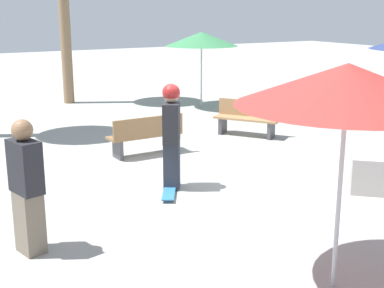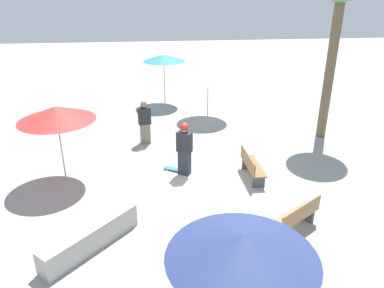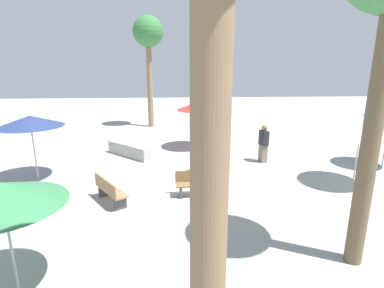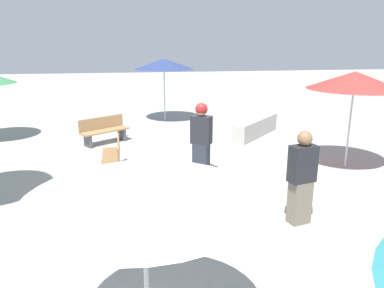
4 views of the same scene
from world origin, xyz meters
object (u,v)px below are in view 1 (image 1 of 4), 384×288
(bench_near, at_px, (247,118))
(bystander_watching, at_px, (27,188))
(skateboard, at_px, (169,192))
(shade_umbrella_green, at_px, (202,39))
(shade_umbrella_red, at_px, (347,85))
(bench_far, at_px, (146,136))
(skater_main, at_px, (172,133))

(bench_near, distance_m, bystander_watching, 7.29)
(bench_near, bearing_deg, skateboard, 93.65)
(bench_near, height_order, shade_umbrella_green, shade_umbrella_green)
(shade_umbrella_green, height_order, shade_umbrella_red, shade_umbrella_red)
(bench_near, height_order, bench_far, same)
(skater_main, xyz_separation_m, shade_umbrella_red, (3.88, 0.01, 1.30))
(shade_umbrella_green, bearing_deg, bench_near, -14.61)
(bench_near, distance_m, shade_umbrella_green, 4.37)
(bench_near, xyz_separation_m, shade_umbrella_red, (6.44, -3.42, 1.85))
(skater_main, relative_size, skateboard, 2.31)
(skater_main, relative_size, bench_far, 1.13)
(skater_main, distance_m, shade_umbrella_red, 4.09)
(bench_near, relative_size, bench_far, 0.97)
(bench_near, xyz_separation_m, bystander_watching, (3.88, -6.16, 0.44))
(shade_umbrella_green, height_order, bystander_watching, shade_umbrella_green)
(bystander_watching, bearing_deg, shade_umbrella_green, 123.51)
(skateboard, relative_size, bystander_watching, 0.45)
(skater_main, xyz_separation_m, bench_far, (-2.15, 0.51, -0.56))
(skater_main, bearing_deg, shade_umbrella_red, 32.65)
(skater_main, relative_size, shade_umbrella_green, 0.79)
(bench_far, xyz_separation_m, shade_umbrella_green, (-4.31, 3.93, 1.67))
(shade_umbrella_red, height_order, bystander_watching, shade_umbrella_red)
(skater_main, bearing_deg, bench_near, 159.23)
(skateboard, bearing_deg, bench_near, 159.39)
(shade_umbrella_green, relative_size, bystander_watching, 1.33)
(shade_umbrella_green, bearing_deg, shade_umbrella_red, -23.20)
(bench_far, height_order, bystander_watching, bystander_watching)
(bench_near, bearing_deg, shade_umbrella_red, 117.47)
(bench_far, bearing_deg, skater_main, -105.00)
(skateboard, bearing_deg, bystander_watching, -37.16)
(skater_main, height_order, shade_umbrella_green, shade_umbrella_green)
(shade_umbrella_green, xyz_separation_m, shade_umbrella_red, (10.34, -4.43, 0.18))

